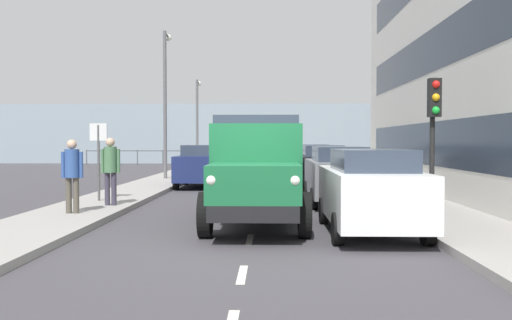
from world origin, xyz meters
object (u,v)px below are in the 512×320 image
truck_vintage_green (256,174)px  car_silver_kerbside_3 (312,161)px  car_grey_kerbside_1 (338,174)px  car_black_kerbside_2 (322,166)px  traffic_light_near (434,116)px  lamp_post_far (197,115)px  lamp_post_promenade (166,92)px  car_navy_oppositeside_0 (202,165)px  pedestrian_with_bag (72,170)px  car_white_kerbside_near (370,190)px  pedestrian_by_lamp (110,165)px  street_sign (99,148)px

truck_vintage_green → car_silver_kerbside_3: bearing=-98.6°
car_grey_kerbside_1 → car_black_kerbside_2: (0.00, -5.40, 0.00)m
traffic_light_near → lamp_post_far: (8.56, -22.60, 1.11)m
traffic_light_near → lamp_post_promenade: bearing=-55.4°
car_navy_oppositeside_0 → traffic_light_near: traffic_light_near is taller
lamp_post_far → traffic_light_near: bearing=110.7°
car_black_kerbside_2 → pedestrian_with_bag: 11.13m
car_grey_kerbside_1 → car_white_kerbside_near: bearing=90.0°
car_navy_oppositeside_0 → pedestrian_with_bag: (1.95, 9.46, 0.30)m
pedestrian_with_bag → lamp_post_promenade: 12.97m
car_silver_kerbside_3 → pedestrian_by_lamp: pedestrian_by_lamp is taller
car_grey_kerbside_1 → car_silver_kerbside_3: same height
lamp_post_far → car_white_kerbside_near: bearing=105.4°
lamp_post_far → car_black_kerbside_2: bearing=116.1°
car_navy_oppositeside_0 → traffic_light_near: bearing=125.0°
car_silver_kerbside_3 → lamp_post_promenade: lamp_post_promenade is taller
lamp_post_far → car_grey_kerbside_1: bearing=109.4°
pedestrian_by_lamp → car_white_kerbside_near: bearing=150.8°
truck_vintage_green → lamp_post_promenade: (4.59, -13.74, 3.01)m
lamp_post_promenade → car_white_kerbside_near: bearing=115.5°
car_navy_oppositeside_0 → lamp_post_promenade: (2.08, -3.15, 3.29)m
car_white_kerbside_near → car_navy_oppositeside_0: (4.84, -11.34, -0.00)m
car_black_kerbside_2 → traffic_light_near: size_ratio=1.43×
truck_vintage_green → car_navy_oppositeside_0: truck_vintage_green is taller
lamp_post_promenade → truck_vintage_green: bearing=108.5°
car_grey_kerbside_1 → car_navy_oppositeside_0: 7.75m
pedestrian_with_bag → truck_vintage_green: bearing=165.9°
lamp_post_far → car_silver_kerbside_3: bearing=128.9°
car_grey_kerbside_1 → lamp_post_far: bearing=-70.6°
lamp_post_far → street_sign: (0.27, 19.78, -1.90)m
lamp_post_far → car_navy_oppositeside_0: bearing=98.3°
car_white_kerbside_near → street_sign: size_ratio=1.88×
car_black_kerbside_2 → car_silver_kerbside_3: 5.41m
car_black_kerbside_2 → car_navy_oppositeside_0: 4.88m
car_silver_kerbside_3 → pedestrian_by_lamp: bearing=63.2°
traffic_light_near → lamp_post_far: lamp_post_far is taller
car_silver_kerbside_3 → street_sign: size_ratio=1.76×
truck_vintage_green → traffic_light_near: (-4.14, -1.11, 1.29)m
car_white_kerbside_near → traffic_light_near: (-1.81, -1.86, 1.58)m
car_white_kerbside_near → pedestrian_by_lamp: 7.27m
pedestrian_with_bag → car_silver_kerbside_3: bearing=-115.5°
pedestrian_by_lamp → lamp_post_promenade: bearing=-87.0°
car_white_kerbside_near → pedestrian_with_bag: bearing=-15.5°
lamp_post_promenade → pedestrian_with_bag: bearing=90.6°
car_black_kerbside_2 → lamp_post_far: lamp_post_far is taller
car_grey_kerbside_1 → pedestrian_with_bag: bearing=26.7°
truck_vintage_green → lamp_post_promenade: bearing=-71.5°
car_white_kerbside_near → lamp_post_promenade: 16.39m
pedestrian_by_lamp → traffic_light_near: traffic_light_near is taller
car_black_kerbside_2 → pedestrian_with_bag: pedestrian_with_bag is taller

